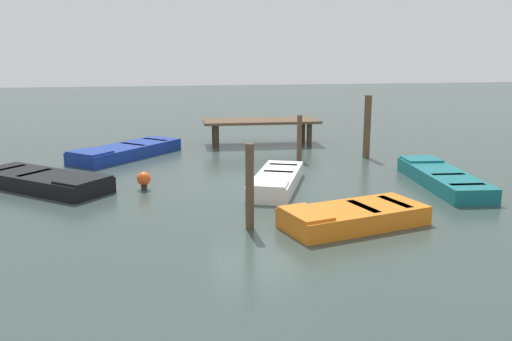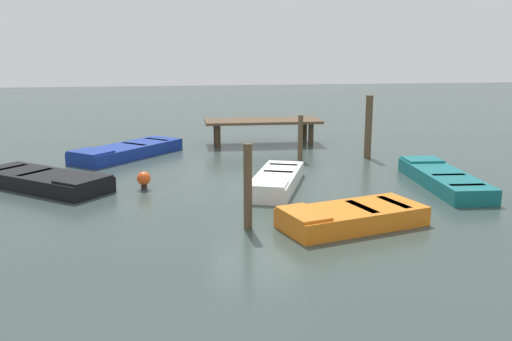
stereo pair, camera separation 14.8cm
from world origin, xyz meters
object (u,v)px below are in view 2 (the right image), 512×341
(rowboat_teal, at_px, (443,178))
(mooring_piling_mid_right, at_px, (300,138))
(rowboat_blue, at_px, (127,151))
(rowboat_orange, at_px, (351,216))
(dock_segment, at_px, (263,123))
(rowboat_white, at_px, (276,180))
(mooring_piling_near_left, at_px, (368,127))
(rowboat_black, at_px, (44,180))
(marker_buoy, at_px, (144,179))
(mooring_piling_far_right, at_px, (248,187))

(rowboat_teal, xyz_separation_m, mooring_piling_mid_right, (-3.00, 4.00, 0.54))
(rowboat_blue, distance_m, rowboat_orange, 9.89)
(rowboat_blue, bearing_deg, mooring_piling_mid_right, 115.94)
(dock_segment, relative_size, rowboat_white, 1.26)
(mooring_piling_mid_right, relative_size, mooring_piling_near_left, 0.71)
(rowboat_black, relative_size, marker_buoy, 8.15)
(mooring_piling_mid_right, bearing_deg, mooring_piling_near_left, 2.26)
(mooring_piling_near_left, bearing_deg, rowboat_blue, 170.08)
(dock_segment, relative_size, mooring_piling_near_left, 2.11)
(mooring_piling_mid_right, height_order, mooring_piling_far_right, mooring_piling_far_right)
(dock_segment, xyz_separation_m, rowboat_teal, (3.71, -7.28, -0.61))
(rowboat_teal, bearing_deg, marker_buoy, 88.13)
(rowboat_orange, bearing_deg, mooring_piling_mid_right, -110.29)
(mooring_piling_near_left, xyz_separation_m, marker_buoy, (-7.32, -3.22, -0.77))
(mooring_piling_near_left, distance_m, marker_buoy, 8.04)
(rowboat_blue, relative_size, mooring_piling_near_left, 1.92)
(dock_segment, height_order, rowboat_black, dock_segment)
(rowboat_orange, relative_size, marker_buoy, 6.84)
(rowboat_orange, bearing_deg, rowboat_black, -47.66)
(rowboat_teal, height_order, mooring_piling_mid_right, mooring_piling_mid_right)
(dock_segment, distance_m, rowboat_teal, 8.20)
(marker_buoy, bearing_deg, rowboat_orange, -40.72)
(rowboat_black, distance_m, mooring_piling_near_left, 10.34)
(dock_segment, distance_m, mooring_piling_far_right, 10.24)
(mooring_piling_mid_right, height_order, marker_buoy, mooring_piling_mid_right)
(marker_buoy, bearing_deg, dock_segment, 56.39)
(dock_segment, relative_size, mooring_piling_mid_right, 2.96)
(rowboat_teal, distance_m, mooring_piling_far_right, 6.38)
(rowboat_blue, distance_m, rowboat_black, 4.48)
(rowboat_orange, xyz_separation_m, mooring_piling_far_right, (-2.17, 0.17, 0.68))
(dock_segment, height_order, rowboat_teal, dock_segment)
(rowboat_teal, relative_size, mooring_piling_far_right, 2.29)
(mooring_piling_far_right, bearing_deg, marker_buoy, 121.78)
(rowboat_blue, bearing_deg, dock_segment, 150.24)
(rowboat_orange, bearing_deg, rowboat_blue, -74.35)
(rowboat_white, distance_m, mooring_piling_near_left, 5.36)
(rowboat_white, distance_m, mooring_piling_mid_right, 3.88)
(rowboat_white, bearing_deg, rowboat_blue, -119.58)
(rowboat_black, distance_m, marker_buoy, 2.70)
(rowboat_blue, relative_size, rowboat_orange, 1.24)
(mooring_piling_far_right, height_order, mooring_piling_near_left, mooring_piling_near_left)
(rowboat_black, bearing_deg, mooring_piling_mid_right, 57.99)
(rowboat_teal, xyz_separation_m, rowboat_black, (-10.60, 1.45, 0.00))
(rowboat_black, bearing_deg, marker_buoy, 27.17)
(rowboat_orange, bearing_deg, mooring_piling_far_right, -20.24)
(marker_buoy, bearing_deg, rowboat_black, 167.76)
(marker_buoy, bearing_deg, mooring_piling_mid_right, 32.21)
(dock_segment, bearing_deg, marker_buoy, -122.12)
(mooring_piling_mid_right, xyz_separation_m, mooring_piling_near_left, (2.36, 0.09, 0.30))
(mooring_piling_mid_right, bearing_deg, mooring_piling_far_right, -111.80)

